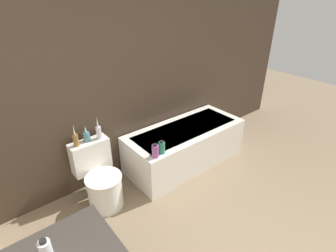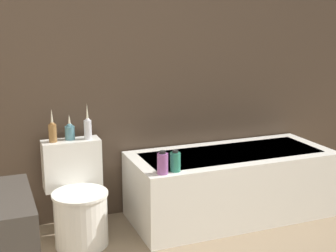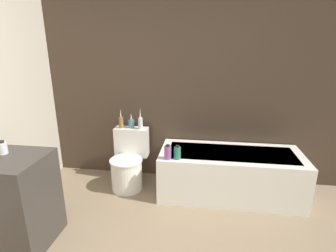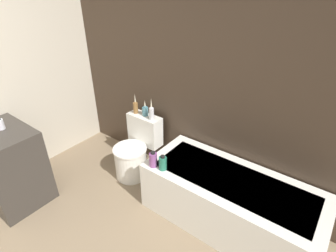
{
  "view_description": "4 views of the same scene",
  "coord_description": "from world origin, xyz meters",
  "px_view_note": "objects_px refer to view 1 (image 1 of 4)",
  "views": [
    {
      "loc": [
        -1.41,
        -0.37,
        2.26
      ],
      "look_at": [
        0.29,
        1.73,
        0.81
      ],
      "focal_mm": 28.0,
      "sensor_mm": 36.0,
      "label": 1
    },
    {
      "loc": [
        -1.11,
        -1.34,
        1.66
      ],
      "look_at": [
        0.1,
        1.73,
        0.87
      ],
      "focal_mm": 50.0,
      "sensor_mm": 36.0,
      "label": 2
    },
    {
      "loc": [
        0.4,
        -1.04,
        1.78
      ],
      "look_at": [
        0.02,
        1.65,
        0.93
      ],
      "focal_mm": 28.0,
      "sensor_mm": 36.0,
      "label": 3
    },
    {
      "loc": [
        1.38,
        0.07,
        2.2
      ],
      "look_at": [
        0.09,
        1.77,
        0.97
      ],
      "focal_mm": 28.0,
      "sensor_mm": 36.0,
      "label": 4
    }
  ],
  "objects_px": {
    "bathtub": "(185,145)",
    "vase_gold": "(76,139)",
    "toilet": "(100,179)",
    "vase_silver": "(86,136)",
    "shampoo_bottle_tall": "(155,151)",
    "vase_bronze": "(99,131)",
    "shampoo_bottle_short": "(162,147)",
    "soap_bottle_glass": "(45,248)"
  },
  "relations": [
    {
      "from": "vase_silver",
      "to": "shampoo_bottle_short",
      "type": "relative_size",
      "value": 1.23
    },
    {
      "from": "shampoo_bottle_tall",
      "to": "shampoo_bottle_short",
      "type": "distance_m",
      "value": 0.11
    },
    {
      "from": "soap_bottle_glass",
      "to": "vase_gold",
      "type": "height_order",
      "value": "vase_gold"
    },
    {
      "from": "toilet",
      "to": "shampoo_bottle_short",
      "type": "relative_size",
      "value": 4.57
    },
    {
      "from": "bathtub",
      "to": "vase_silver",
      "type": "distance_m",
      "value": 1.4
    },
    {
      "from": "toilet",
      "to": "vase_bronze",
      "type": "xyz_separation_m",
      "value": [
        0.13,
        0.18,
        0.51
      ]
    },
    {
      "from": "toilet",
      "to": "vase_gold",
      "type": "height_order",
      "value": "vase_gold"
    },
    {
      "from": "vase_silver",
      "to": "vase_bronze",
      "type": "bearing_deg",
      "value": -15.31
    },
    {
      "from": "soap_bottle_glass",
      "to": "toilet",
      "type": "bearing_deg",
      "value": 53.25
    },
    {
      "from": "soap_bottle_glass",
      "to": "shampoo_bottle_tall",
      "type": "bearing_deg",
      "value": 29.17
    },
    {
      "from": "bathtub",
      "to": "vase_silver",
      "type": "height_order",
      "value": "vase_silver"
    },
    {
      "from": "toilet",
      "to": "shampoo_bottle_tall",
      "type": "height_order",
      "value": "toilet"
    },
    {
      "from": "bathtub",
      "to": "shampoo_bottle_short",
      "type": "height_order",
      "value": "shampoo_bottle_short"
    },
    {
      "from": "bathtub",
      "to": "vase_silver",
      "type": "xyz_separation_m",
      "value": [
        -1.28,
        0.24,
        0.52
      ]
    },
    {
      "from": "vase_silver",
      "to": "vase_bronze",
      "type": "distance_m",
      "value": 0.14
    },
    {
      "from": "bathtub",
      "to": "toilet",
      "type": "xyz_separation_m",
      "value": [
        -1.28,
        0.03,
        0.03
      ]
    },
    {
      "from": "vase_gold",
      "to": "vase_silver",
      "type": "xyz_separation_m",
      "value": [
        0.13,
        0.03,
        -0.02
      ]
    },
    {
      "from": "vase_silver",
      "to": "shampoo_bottle_tall",
      "type": "relative_size",
      "value": 1.15
    },
    {
      "from": "vase_bronze",
      "to": "shampoo_bottle_short",
      "type": "bearing_deg",
      "value": -41.42
    },
    {
      "from": "bathtub",
      "to": "vase_gold",
      "type": "xyz_separation_m",
      "value": [
        -1.41,
        0.21,
        0.54
      ]
    },
    {
      "from": "bathtub",
      "to": "vase_bronze",
      "type": "xyz_separation_m",
      "value": [
        -1.14,
        0.2,
        0.54
      ]
    },
    {
      "from": "soap_bottle_glass",
      "to": "vase_silver",
      "type": "bearing_deg",
      "value": 58.08
    },
    {
      "from": "toilet",
      "to": "shampoo_bottle_tall",
      "type": "distance_m",
      "value": 0.71
    },
    {
      "from": "bathtub",
      "to": "toilet",
      "type": "bearing_deg",
      "value": 178.78
    },
    {
      "from": "vase_gold",
      "to": "vase_bronze",
      "type": "bearing_deg",
      "value": -2.23
    },
    {
      "from": "soap_bottle_glass",
      "to": "vase_gold",
      "type": "bearing_deg",
      "value": 62.04
    },
    {
      "from": "shampoo_bottle_short",
      "to": "vase_gold",
      "type": "bearing_deg",
      "value": 148.92
    },
    {
      "from": "vase_gold",
      "to": "shampoo_bottle_tall",
      "type": "height_order",
      "value": "vase_gold"
    },
    {
      "from": "bathtub",
      "to": "toilet",
      "type": "distance_m",
      "value": 1.28
    },
    {
      "from": "shampoo_bottle_short",
      "to": "bathtub",
      "type": "bearing_deg",
      "value": 23.42
    },
    {
      "from": "toilet",
      "to": "vase_silver",
      "type": "xyz_separation_m",
      "value": [
        0.0,
        0.21,
        0.48
      ]
    },
    {
      "from": "bathtub",
      "to": "vase_gold",
      "type": "distance_m",
      "value": 1.52
    },
    {
      "from": "bathtub",
      "to": "toilet",
      "type": "height_order",
      "value": "toilet"
    },
    {
      "from": "vase_bronze",
      "to": "shampoo_bottle_tall",
      "type": "bearing_deg",
      "value": -48.82
    },
    {
      "from": "toilet",
      "to": "vase_silver",
      "type": "bearing_deg",
      "value": 90.0
    },
    {
      "from": "toilet",
      "to": "vase_gold",
      "type": "relative_size",
      "value": 2.85
    },
    {
      "from": "toilet",
      "to": "soap_bottle_glass",
      "type": "height_order",
      "value": "soap_bottle_glass"
    },
    {
      "from": "toilet",
      "to": "vase_bronze",
      "type": "height_order",
      "value": "vase_bronze"
    },
    {
      "from": "vase_gold",
      "to": "shampoo_bottle_tall",
      "type": "bearing_deg",
      "value": -35.82
    },
    {
      "from": "vase_bronze",
      "to": "vase_gold",
      "type": "bearing_deg",
      "value": 177.77
    },
    {
      "from": "bathtub",
      "to": "vase_silver",
      "type": "bearing_deg",
      "value": 169.39
    },
    {
      "from": "vase_silver",
      "to": "vase_bronze",
      "type": "xyz_separation_m",
      "value": [
        0.13,
        -0.04,
        0.02
      ]
    }
  ]
}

